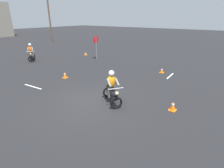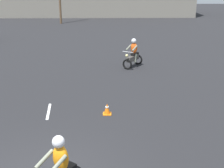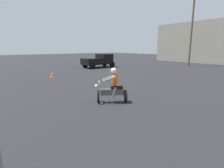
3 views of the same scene
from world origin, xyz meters
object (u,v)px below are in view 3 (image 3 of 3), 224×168
object	(u,v)px
traffic_cone_far_right	(52,75)
utility_pole_far	(192,30)
motorcycle_rider_background	(113,88)
pickup_truck	(99,60)

from	to	relation	value
traffic_cone_far_right	utility_pole_far	xyz separation A→B (m)	(2.20, 18.79, 4.73)
traffic_cone_far_right	utility_pole_far	size ratio (longest dim) A/B	0.05
motorcycle_rider_background	utility_pole_far	bearing A→B (deg)	-37.47
motorcycle_rider_background	pickup_truck	world-z (taller)	pickup_truck
motorcycle_rider_background	traffic_cone_far_right	size ratio (longest dim) A/B	3.65
utility_pole_far	traffic_cone_far_right	bearing A→B (deg)	-96.68
pickup_truck	motorcycle_rider_background	bearing A→B (deg)	-33.01
motorcycle_rider_background	utility_pole_far	distance (m)	20.58
motorcycle_rider_background	traffic_cone_far_right	xyz separation A→B (m)	(-8.94, 0.18, -0.51)
pickup_truck	traffic_cone_far_right	world-z (taller)	pickup_truck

